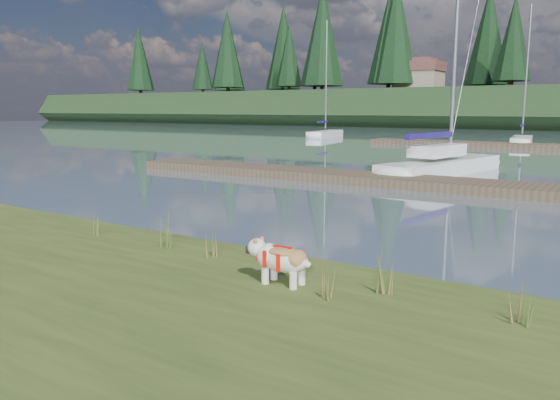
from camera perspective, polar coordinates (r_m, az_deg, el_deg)
The scene contains 18 objects.
ground at distance 38.84m, azimuth 25.03°, elevation 4.90°, with size 200.00×200.00×0.00m, color slate.
bulldog at distance 6.90m, azimuth 0.16°, elevation -6.06°, with size 0.90×0.41×0.54m.
sailboat_main at distance 22.87m, azimuth 17.23°, elevation 3.79°, with size 2.98×8.38×11.89m.
dock_near at distance 20.03m, azimuth 4.10°, elevation 2.66°, with size 16.00×2.00×0.30m, color #4C3D2C.
sailboat_bg_0 at distance 49.88m, azimuth 5.00°, elevation 6.96°, with size 2.53×7.09×10.21m.
sailboat_bg_2 at distance 43.00m, azimuth 23.97°, elevation 5.78°, with size 2.08×6.43×9.68m.
weed_0 at distance 8.86m, azimuth -11.68°, elevation -3.18°, with size 0.17×0.14×0.65m.
weed_1 at distance 8.24m, azimuth -7.38°, elevation -4.77°, with size 0.17×0.14×0.40m.
weed_2 at distance 6.66m, azimuth 11.20°, elevation -7.36°, with size 0.17×0.14×0.66m.
weed_3 at distance 10.06m, azimuth -18.49°, elevation -2.42°, with size 0.17×0.14×0.47m.
weed_4 at distance 6.44m, azimuth 4.64°, elevation -8.85°, with size 0.17×0.14×0.40m.
weed_5 at distance 6.19m, azimuth 23.95°, elevation -9.63°, with size 0.17×0.14×0.60m.
mud_lip at distance 9.20m, azimuth -6.87°, elevation -6.13°, with size 60.00×0.50×0.14m, color #33281C.
conifer_0 at distance 97.30m, azimuth -5.52°, elevation 15.46°, with size 5.72×5.72×14.15m.
conifer_1 at distance 92.00m, azimuth 3.67°, elevation 14.98°, with size 4.40×4.40×11.30m.
conifer_2 at distance 83.02m, azimuth 12.02°, elevation 16.96°, with size 6.60×6.60×16.05m.
conifer_3 at distance 82.37m, azimuth 23.15°, elevation 15.21°, with size 4.84×4.84×12.25m.
house_0 at distance 83.24m, azimuth 14.35°, elevation 12.54°, with size 6.30×5.30×4.65m.
Camera 1 is at (5.77, -8.32, 2.55)m, focal length 35.00 mm.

